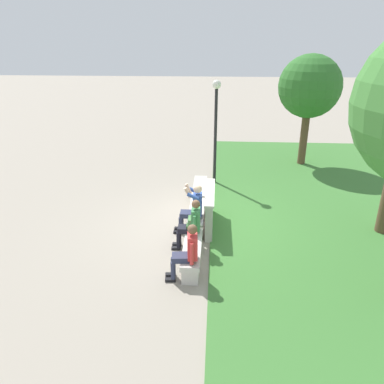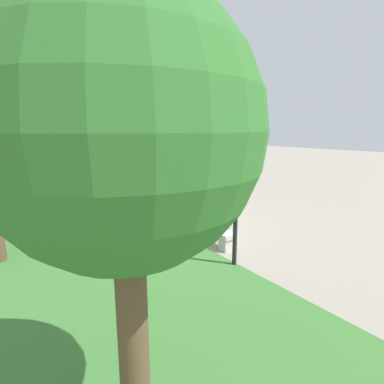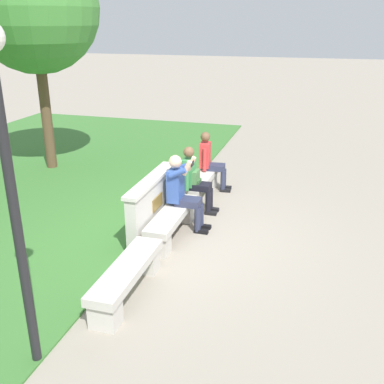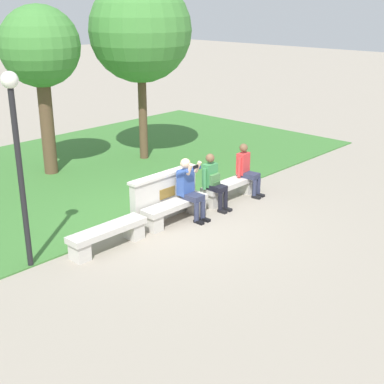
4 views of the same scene
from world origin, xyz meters
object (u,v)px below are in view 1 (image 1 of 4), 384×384
object	(u,v)px
bench_mid	(192,253)
backpack	(192,225)
person_distant	(191,223)
lamp_post	(216,117)
bench_main	(200,190)
bench_near	(197,216)
person_photographer	(193,206)
tree_behind_wall	(310,87)
person_companion	(187,251)

from	to	relation	value
bench_mid	backpack	distance (m)	0.75
person_distant	backpack	xyz separation A→B (m)	(0.01, 0.02, -0.05)
bench_mid	lamp_post	distance (m)	5.46
person_distant	bench_mid	bearing A→B (deg)	5.60
bench_main	bench_mid	distance (m)	3.66
bench_near	backpack	xyz separation A→B (m)	(1.16, -0.05, 0.33)
person_photographer	tree_behind_wall	distance (m)	7.41
bench_near	bench_mid	xyz separation A→B (m)	(1.83, 0.00, 0.00)
bench_main	backpack	xyz separation A→B (m)	(2.99, -0.05, 0.33)
person_photographer	person_companion	bearing A→B (deg)	0.33
bench_mid	person_distant	xyz separation A→B (m)	(-0.68, -0.07, 0.38)
bench_main	lamp_post	size ratio (longest dim) A/B	0.48
bench_mid	person_companion	bearing A→B (deg)	-6.90
lamp_post	backpack	bearing A→B (deg)	-6.36
backpack	lamp_post	size ratio (longest dim) A/B	0.12
bench_mid	bench_near	bearing A→B (deg)	180.00
tree_behind_wall	backpack	bearing A→B (deg)	-30.37
bench_near	backpack	world-z (taller)	backpack
tree_behind_wall	person_photographer	bearing A→B (deg)	-33.89
bench_main	person_companion	distance (m)	4.22
bench_mid	person_distant	distance (m)	0.78
person_companion	lamp_post	distance (m)	5.86
bench_main	person_photographer	distance (m)	2.23
bench_mid	person_photographer	distance (m)	1.54
person_distant	tree_behind_wall	world-z (taller)	tree_behind_wall
bench_main	bench_near	distance (m)	1.83
bench_near	tree_behind_wall	size ratio (longest dim) A/B	0.40
person_distant	backpack	distance (m)	0.05
tree_behind_wall	bench_mid	bearing A→B (deg)	-27.76
bench_mid	person_photographer	xyz separation A→B (m)	(-1.47, -0.08, 0.44)
bench_main	person_distant	world-z (taller)	person_distant
person_companion	tree_behind_wall	xyz separation A→B (m)	(-7.89, 3.93, 2.30)
bench_near	person_distant	bearing A→B (deg)	-3.31
person_distant	person_companion	xyz separation A→B (m)	(1.22, 0.00, 0.00)
bench_mid	backpack	bearing A→B (deg)	-175.92
person_photographer	tree_behind_wall	size ratio (longest dim) A/B	0.32
bench_near	person_photographer	world-z (taller)	person_photographer
person_photographer	backpack	world-z (taller)	person_photographer
lamp_post	tree_behind_wall	bearing A→B (deg)	123.66
bench_mid	tree_behind_wall	distance (m)	8.72
bench_near	lamp_post	size ratio (longest dim) A/B	0.48
bench_near	bench_mid	size ratio (longest dim) A/B	1.00
bench_mid	lamp_post	bearing A→B (deg)	175.00
bench_mid	tree_behind_wall	world-z (taller)	tree_behind_wall
bench_main	backpack	size ratio (longest dim) A/B	3.89
bench_near	person_photographer	distance (m)	0.57
bench_main	tree_behind_wall	bearing A→B (deg)	133.65
bench_mid	lamp_post	xyz separation A→B (m)	(-5.06, 0.44, 2.00)
person_photographer	backpack	xyz separation A→B (m)	(0.81, 0.03, -0.11)
bench_mid	person_companion	xyz separation A→B (m)	(0.55, -0.07, 0.38)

